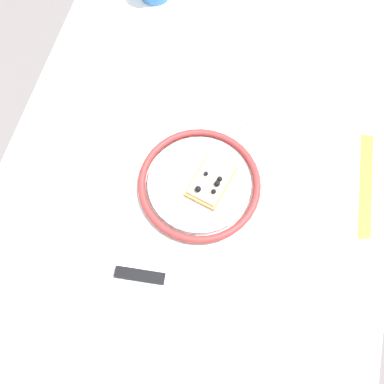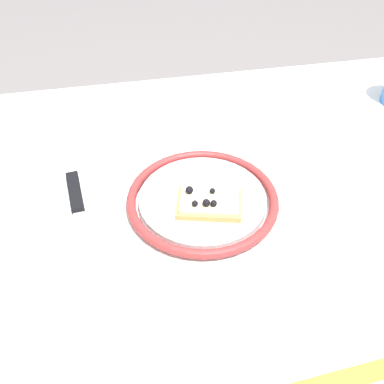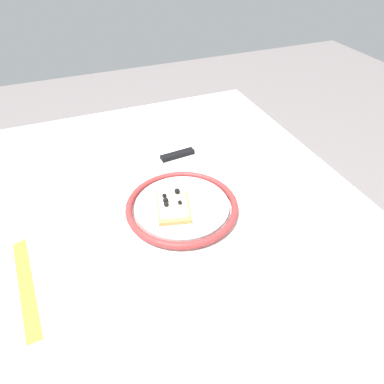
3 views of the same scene
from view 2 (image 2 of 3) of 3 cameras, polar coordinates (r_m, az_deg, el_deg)
name	(u,v)px [view 2 (image 2 of 3)]	position (r m, az deg, el deg)	size (l,w,h in m)	color
dining_table	(228,242)	(0.88, 4.18, -5.69)	(1.13, 0.77, 0.78)	white
plate	(203,200)	(0.78, 1.21, -0.94)	(0.24, 0.24, 0.02)	white
pizza_slice_near	(209,203)	(0.75, 1.92, -1.22)	(0.11, 0.09, 0.03)	tan
knife	(78,206)	(0.80, -12.94, -1.59)	(0.04, 0.24, 0.01)	silver
fork	(317,185)	(0.84, 14.11, 0.80)	(0.08, 0.20, 0.00)	silver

